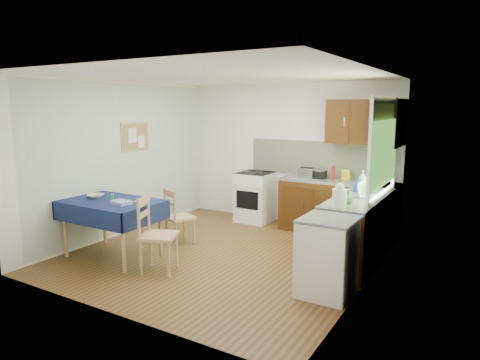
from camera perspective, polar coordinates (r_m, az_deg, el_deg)
The scene contains 33 objects.
floor at distance 6.23m, azimuth -1.94°, elevation -9.81°, with size 4.20×4.20×0.00m, color #4C2E14.
ceiling at distance 5.89m, azimuth -2.08°, elevation 13.78°, with size 4.00×4.20×0.02m, color white.
wall_back at distance 7.77m, azimuth 6.41°, elevation 3.51°, with size 4.00×0.02×2.50m, color white.
wall_front at distance 4.34m, azimuth -17.17°, elevation -1.79°, with size 4.00×0.02×2.50m, color white.
wall_left at distance 7.20m, azimuth -15.53°, elevation 2.73°, with size 0.02×4.20×2.50m, color silver.
wall_right at distance 5.15m, azimuth 17.08°, elevation -0.04°, with size 0.02×4.20×2.50m, color white.
base_cabinets at distance 6.67m, azimuth 13.95°, elevation -4.93°, with size 1.90×2.30×0.86m.
worktop_back at distance 7.17m, azimuth 13.02°, elevation -0.19°, with size 1.90×0.60×0.04m, color slate.
worktop_right at distance 5.90m, azimuth 15.59°, elevation -2.40°, with size 0.60×1.70×0.04m, color slate.
worktop_corner at distance 7.00m, azimuth 18.08°, elevation -0.65°, with size 0.60×0.60×0.04m, color slate.
splashback at distance 7.52m, azimuth 10.88°, elevation 2.81°, with size 2.70×0.02×0.60m, color beige.
upper_cabinets at distance 6.94m, azimuth 17.09°, elevation 7.38°, with size 1.20×0.85×0.70m.
stove at distance 7.85m, azimuth 2.06°, elevation -2.22°, with size 0.60×0.61×0.92m.
window at distance 5.78m, azimuth 18.67°, elevation 4.92°, with size 0.04×1.48×1.26m.
fridge at distance 4.91m, azimuth 11.59°, elevation -10.01°, with size 0.58×0.60×0.89m.
corkboard at distance 7.36m, azimuth -13.80°, elevation 5.68°, with size 0.04×0.62×0.47m.
dining_table at distance 6.19m, azimuth -16.74°, elevation -3.59°, with size 1.33×0.90×0.81m.
chair_far at distance 6.59m, azimuth -8.39°, elevation -4.62°, with size 0.51×0.51×0.87m.
chair_near at distance 5.57m, azimuth -11.32°, elevation -6.78°, with size 0.57×0.57×0.98m.
toaster at distance 7.23m, azimuth 8.87°, elevation 0.91°, with size 0.26×0.16×0.20m.
sandwich_press at distance 7.31m, azimuth 10.27°, elevation 0.86°, with size 0.27×0.23×0.16m.
sauce_bottle at distance 7.12m, azimuth 12.37°, elevation 0.93°, with size 0.06×0.06×0.24m, color #AF180E.
yellow_packet at distance 7.23m, azimuth 13.96°, elevation 0.70°, with size 0.13×0.09×0.17m, color gold.
dish_rack at distance 5.94m, azimuth 16.03°, elevation -1.91°, with size 0.43×0.33×0.21m.
kettle at distance 5.23m, azimuth 13.12°, elevation -2.15°, with size 0.17×0.17×0.29m.
cup at distance 7.00m, azimuth 16.17°, elevation 0.01°, with size 0.12×0.12×0.10m, color white.
soap_bottle_a at distance 6.18m, azimuth 16.03°, elevation -0.21°, with size 0.12×0.12×0.32m, color white.
soap_bottle_b at distance 6.14m, azimuth 15.33°, elevation -0.78°, with size 0.09×0.09×0.20m, color blue.
soap_bottle_c at distance 5.44m, azimuth 14.18°, elevation -2.28°, with size 0.13×0.13×0.16m, color #288323.
plate_bowl at distance 6.42m, azimuth -18.67°, elevation -2.03°, with size 0.22×0.22×0.05m, color beige.
book at distance 6.07m, azimuth -13.50°, elevation -2.63°, with size 0.15×0.20×0.02m, color white.
spice_jar at distance 6.18m, azimuth -16.69°, elevation -2.21°, with size 0.04×0.04×0.09m, color green.
tea_towel at distance 5.91m, azimuth -15.58°, elevation -2.90°, with size 0.25×0.20×0.05m, color navy.
Camera 1 is at (3.18, -4.94, 2.09)m, focal length 32.00 mm.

